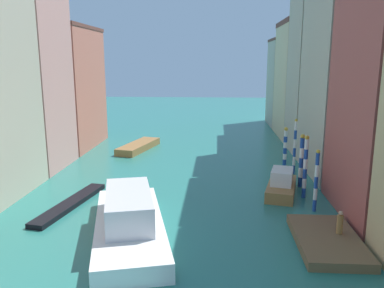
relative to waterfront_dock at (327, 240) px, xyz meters
The scene contains 18 objects.
ground_plane 18.05m from the waterfront_dock, 122.48° to the left, with size 154.00×154.00×0.00m, color #28756B.
building_left_2 30.30m from the waterfront_dock, 148.06° to the left, with size 6.32×7.62×18.51m.
building_left_3 35.75m from the waterfront_dock, 134.44° to the left, with size 6.32×11.41×14.43m.
building_right_2 18.78m from the waterfront_dock, 71.10° to the left, with size 6.32×10.52×20.29m.
building_right_3 26.91m from the waterfront_dock, 78.11° to the left, with size 6.32×7.75×19.91m.
building_right_4 35.07m from the waterfront_dock, 81.31° to the left, with size 6.32×10.87×15.69m.
building_right_5 44.60m from the waterfront_dock, 83.27° to the left, with size 6.32×8.99×13.86m.
waterfront_dock is the anchor object (origin of this frame).
person_on_dock 1.25m from the waterfront_dock, 27.18° to the left, with size 0.36×0.36×1.39m.
mooring_pole_0 5.57m from the waterfront_dock, 84.53° to the left, with size 0.29×0.29×4.47m.
mooring_pole_1 8.30m from the waterfront_dock, 87.59° to the left, with size 0.34×0.34×4.91m.
mooring_pole_2 10.84m from the waterfront_dock, 86.77° to the left, with size 0.39×0.39×4.53m.
mooring_pole_3 14.71m from the waterfront_dock, 86.94° to the left, with size 0.28×0.28×5.23m.
mooring_pole_4 17.71m from the waterfront_dock, 88.52° to the left, with size 0.39×0.39×3.91m.
vaporetto_white 11.66m from the waterfront_dock, behind, with size 6.64×12.04×2.80m.
gondola_black 17.78m from the waterfront_dock, 163.67° to the left, with size 2.72×8.69×0.36m.
motorboat_0 28.40m from the waterfront_dock, 123.71° to the left, with size 4.09×8.18×0.79m.
motorboat_1 8.78m from the waterfront_dock, 98.26° to the left, with size 3.24×5.70×2.02m.
Camera 1 is at (3.24, -12.04, 10.41)m, focal length 36.52 mm.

